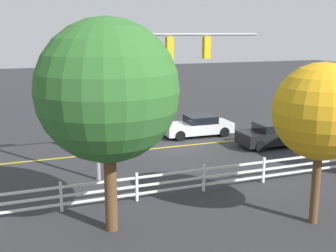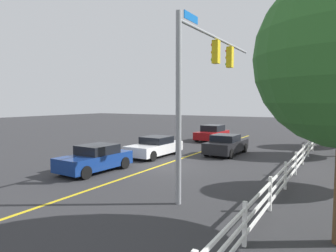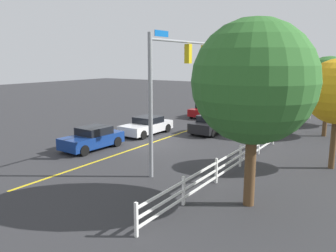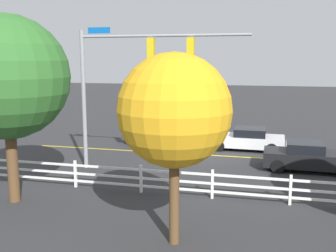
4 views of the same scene
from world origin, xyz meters
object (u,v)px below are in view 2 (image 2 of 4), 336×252
car_1 (155,147)px  car_3 (226,145)px  car_0 (212,133)px  car_2 (95,159)px

car_1 → car_3: bearing=130.3°
car_0 → car_1: size_ratio=0.94×
car_2 → car_3: bearing=156.9°
car_3 → car_2: bearing=155.6°
car_1 → car_3: car_3 is taller
car_0 → car_1: 9.58m
car_2 → car_3: car_3 is taller
car_1 → car_2: 5.36m
car_2 → car_3: 9.36m
car_0 → car_2: bearing=0.8°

